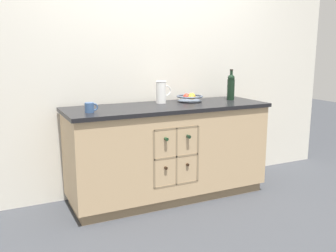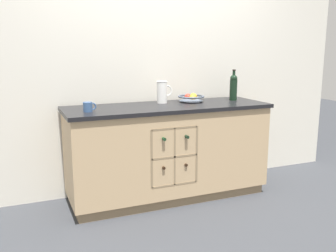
{
  "view_description": "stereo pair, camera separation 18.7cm",
  "coord_description": "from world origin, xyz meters",
  "px_view_note": "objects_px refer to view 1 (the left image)",
  "views": [
    {
      "loc": [
        -1.5,
        -3.11,
        1.41
      ],
      "look_at": [
        0.0,
        0.0,
        0.7
      ],
      "focal_mm": 40.0,
      "sensor_mm": 36.0,
      "label": 1
    },
    {
      "loc": [
        -1.33,
        -3.18,
        1.41
      ],
      "look_at": [
        0.0,
        0.0,
        0.7
      ],
      "focal_mm": 40.0,
      "sensor_mm": 36.0,
      "label": 2
    }
  ],
  "objects_px": {
    "ceramic_mug": "(90,108)",
    "standing_wine_bottle": "(231,86)",
    "white_pitcher": "(162,92)",
    "fruit_bowl": "(190,98)"
  },
  "relations": [
    {
      "from": "ceramic_mug",
      "to": "standing_wine_bottle",
      "type": "relative_size",
      "value": 0.36
    },
    {
      "from": "white_pitcher",
      "to": "standing_wine_bottle",
      "type": "xyz_separation_m",
      "value": [
        0.74,
        -0.09,
        0.03
      ]
    },
    {
      "from": "fruit_bowl",
      "to": "white_pitcher",
      "type": "xyz_separation_m",
      "value": [
        -0.29,
        0.03,
        0.07
      ]
    },
    {
      "from": "fruit_bowl",
      "to": "standing_wine_bottle",
      "type": "bearing_deg",
      "value": -7.35
    },
    {
      "from": "fruit_bowl",
      "to": "standing_wine_bottle",
      "type": "relative_size",
      "value": 0.84
    },
    {
      "from": "fruit_bowl",
      "to": "ceramic_mug",
      "type": "bearing_deg",
      "value": -168.8
    },
    {
      "from": "white_pitcher",
      "to": "fruit_bowl",
      "type": "bearing_deg",
      "value": -6.1
    },
    {
      "from": "standing_wine_bottle",
      "to": "white_pitcher",
      "type": "bearing_deg",
      "value": 173.14
    },
    {
      "from": "white_pitcher",
      "to": "standing_wine_bottle",
      "type": "height_order",
      "value": "standing_wine_bottle"
    },
    {
      "from": "white_pitcher",
      "to": "ceramic_mug",
      "type": "height_order",
      "value": "white_pitcher"
    }
  ]
}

